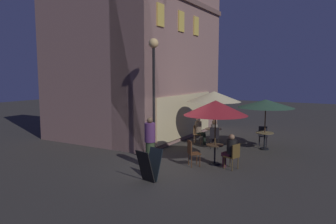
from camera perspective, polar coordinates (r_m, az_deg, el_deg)
ground_plane at (r=11.62m, az=-0.40°, el=-9.72°), size 60.00×60.00×0.00m
cafe_building at (r=16.07m, az=-4.50°, el=8.93°), size 8.15×6.52×7.83m
street_lamp_near_corner at (r=11.75m, az=-2.58°, el=7.00°), size 0.36×0.36×4.61m
menu_sandwich_board at (r=9.97m, az=-3.35°, el=-9.50°), size 0.78×0.69×0.99m
cafe_table_0 at (r=14.65m, az=16.94°, el=-4.28°), size 0.76×0.76×0.76m
cafe_table_1 at (r=11.83m, az=8.40°, el=-6.97°), size 0.63×0.63×0.75m
cafe_table_2 at (r=15.01m, az=8.13°, el=-3.72°), size 0.76×0.76×0.78m
patio_umbrella_0 at (r=14.45m, az=17.14°, el=1.42°), size 2.42×2.42×2.21m
patio_umbrella_1 at (r=11.56m, az=8.53°, el=0.72°), size 2.32×2.32×2.37m
patio_umbrella_2 at (r=14.80m, az=8.25°, el=2.75°), size 2.48×2.48×2.52m
cafe_chair_0 at (r=15.43m, az=16.68°, el=-3.81°), size 0.50×0.50×0.88m
cafe_chair_1 at (r=11.51m, az=4.32°, el=-6.99°), size 0.56×0.56×0.94m
cafe_chair_2 at (r=11.33m, az=11.69°, el=-7.46°), size 0.53×0.53×0.91m
cafe_chair_3 at (r=15.19m, az=5.13°, el=-3.71°), size 0.45×0.45×0.88m
cafe_chair_4 at (r=14.24m, az=8.31°, el=-4.25°), size 0.54×0.54×0.98m
patron_seated_0 at (r=11.38m, az=11.10°, el=-6.56°), size 0.43×0.52×1.24m
patron_seated_1 at (r=15.13m, az=5.65°, el=-3.12°), size 0.37×0.52×1.26m
patron_seated_2 at (r=14.36m, az=8.29°, el=-3.63°), size 0.50×0.43×1.29m
patron_standing_3 at (r=11.24m, az=-3.25°, el=-5.52°), size 0.38×0.38×1.81m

